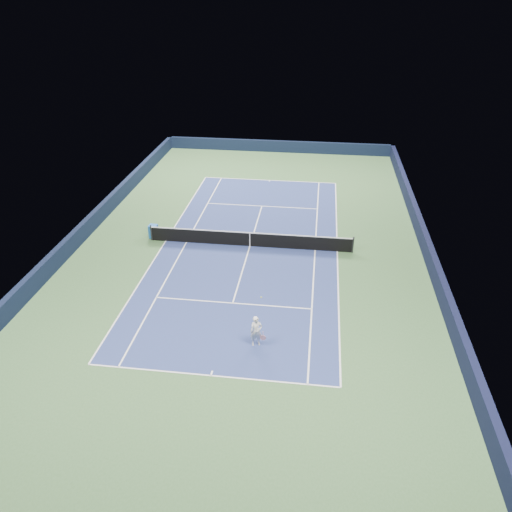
# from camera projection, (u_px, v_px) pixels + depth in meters

# --- Properties ---
(ground) EXTENTS (40.00, 40.00, 0.00)m
(ground) POSITION_uv_depth(u_px,v_px,m) (250.00, 246.00, 31.55)
(ground) COLOR #365930
(ground) RESTS_ON ground
(wall_far) EXTENTS (22.00, 0.35, 1.10)m
(wall_far) POSITION_uv_depth(u_px,v_px,m) (278.00, 146.00, 48.46)
(wall_far) COLOR black
(wall_far) RESTS_ON ground
(wall_right) EXTENTS (0.35, 40.00, 1.10)m
(wall_right) POSITION_uv_depth(u_px,v_px,m) (427.00, 249.00, 30.06)
(wall_right) COLOR black
(wall_right) RESTS_ON ground
(wall_left) EXTENTS (0.35, 40.00, 1.10)m
(wall_left) POSITION_uv_depth(u_px,v_px,m) (86.00, 229.00, 32.51)
(wall_left) COLOR #101932
(wall_left) RESTS_ON ground
(court_surface) EXTENTS (10.97, 23.77, 0.01)m
(court_surface) POSITION_uv_depth(u_px,v_px,m) (250.00, 246.00, 31.55)
(court_surface) COLOR navy
(court_surface) RESTS_ON ground
(baseline_far) EXTENTS (10.97, 0.08, 0.00)m
(baseline_far) POSITION_uv_depth(u_px,v_px,m) (270.00, 180.00, 41.84)
(baseline_far) COLOR white
(baseline_far) RESTS_ON ground
(baseline_near) EXTENTS (10.97, 0.08, 0.00)m
(baseline_near) POSITION_uv_depth(u_px,v_px,m) (211.00, 376.00, 21.26)
(baseline_near) COLOR white
(baseline_near) RESTS_ON ground
(sideline_doubles_right) EXTENTS (0.08, 23.77, 0.00)m
(sideline_doubles_right) POSITION_uv_depth(u_px,v_px,m) (337.00, 251.00, 30.93)
(sideline_doubles_right) COLOR white
(sideline_doubles_right) RESTS_ON ground
(sideline_doubles_left) EXTENTS (0.08, 23.77, 0.00)m
(sideline_doubles_left) POSITION_uv_depth(u_px,v_px,m) (166.00, 241.00, 32.17)
(sideline_doubles_left) COLOR white
(sideline_doubles_left) RESTS_ON ground
(sideline_singles_right) EXTENTS (0.08, 23.77, 0.00)m
(sideline_singles_right) POSITION_uv_depth(u_px,v_px,m) (315.00, 250.00, 31.09)
(sideline_singles_right) COLOR white
(sideline_singles_right) RESTS_ON ground
(sideline_singles_left) EXTENTS (0.08, 23.77, 0.00)m
(sideline_singles_left) POSITION_uv_depth(u_px,v_px,m) (186.00, 242.00, 32.01)
(sideline_singles_left) COLOR white
(sideline_singles_left) RESTS_ON ground
(service_line_far) EXTENTS (8.23, 0.08, 0.00)m
(service_line_far) POSITION_uv_depth(u_px,v_px,m) (262.00, 206.00, 37.09)
(service_line_far) COLOR white
(service_line_far) RESTS_ON ground
(service_line_near) EXTENTS (8.23, 0.08, 0.00)m
(service_line_near) POSITION_uv_depth(u_px,v_px,m) (233.00, 303.00, 26.01)
(service_line_near) COLOR white
(service_line_near) RESTS_ON ground
(center_service_line) EXTENTS (0.08, 12.80, 0.00)m
(center_service_line) POSITION_uv_depth(u_px,v_px,m) (250.00, 246.00, 31.55)
(center_service_line) COLOR white
(center_service_line) RESTS_ON ground
(center_mark_far) EXTENTS (0.08, 0.30, 0.00)m
(center_mark_far) POSITION_uv_depth(u_px,v_px,m) (269.00, 181.00, 41.71)
(center_mark_far) COLOR white
(center_mark_far) RESTS_ON ground
(center_mark_near) EXTENTS (0.08, 0.30, 0.00)m
(center_mark_near) POSITION_uv_depth(u_px,v_px,m) (212.00, 373.00, 21.39)
(center_mark_near) COLOR white
(center_mark_near) RESTS_ON ground
(tennis_net) EXTENTS (12.90, 0.10, 1.07)m
(tennis_net) POSITION_uv_depth(u_px,v_px,m) (250.00, 239.00, 31.31)
(tennis_net) COLOR black
(tennis_net) RESTS_ON ground
(sponsor_cube) EXTENTS (0.59, 0.51, 0.87)m
(sponsor_cube) POSITION_uv_depth(u_px,v_px,m) (153.00, 231.00, 32.43)
(sponsor_cube) COLOR blue
(sponsor_cube) RESTS_ON ground
(tennis_player) EXTENTS (0.78, 1.30, 1.99)m
(tennis_player) POSITION_uv_depth(u_px,v_px,m) (256.00, 331.00, 22.71)
(tennis_player) COLOR silver
(tennis_player) RESTS_ON ground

